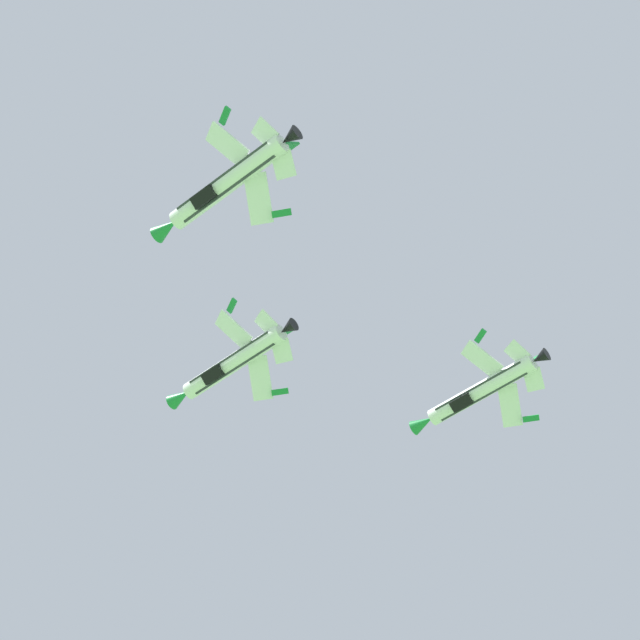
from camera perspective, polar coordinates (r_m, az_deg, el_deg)
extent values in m
cylinder|color=silver|center=(103.43, -4.58, -2.26)|extent=(6.93, 11.48, 1.70)
cube|color=#2D3338|center=(103.02, -4.70, -2.30)|extent=(5.77, 9.61, 1.23)
cone|color=#197A38|center=(107.06, -7.41, -4.07)|extent=(2.48, 2.85, 1.56)
cone|color=black|center=(100.34, -1.73, -0.44)|extent=(1.94, 2.04, 1.36)
ellipsoid|color=#192333|center=(105.28, -5.47, -2.89)|extent=(2.83, 3.55, 1.55)
cube|color=black|center=(103.80, -5.67, -2.89)|extent=(2.23, 2.59, 1.35)
cube|color=silver|center=(102.87, -4.59, -0.56)|extent=(3.41, 1.97, 2.82)
cube|color=#197A38|center=(102.67, -4.70, 0.76)|extent=(0.62, 1.61, 0.54)
cube|color=silver|center=(102.27, -3.18, -3.09)|extent=(3.50, 3.85, 2.82)
cube|color=#197A38|center=(101.58, -2.14, -3.82)|extent=(1.64, 1.40, 0.54)
cube|color=silver|center=(101.25, -2.86, -0.15)|extent=(1.94, 1.85, 1.52)
cube|color=silver|center=(100.90, -2.02, -1.65)|extent=(2.47, 2.48, 1.52)
cube|color=#197A38|center=(102.81, -2.12, -0.85)|extent=(2.78, 3.13, 2.14)
cylinder|color=silver|center=(90.28, -4.89, 7.25)|extent=(6.93, 11.48, 1.70)
cube|color=#2D3338|center=(89.87, -5.03, 7.24)|extent=(5.78, 9.62, 1.21)
cone|color=#197A38|center=(93.39, -8.13, 4.84)|extent=(2.48, 2.85, 1.56)
cone|color=black|center=(87.79, -1.61, 9.64)|extent=(1.94, 2.04, 1.36)
ellipsoid|color=#192333|center=(91.94, -5.92, 6.36)|extent=(2.82, 3.55, 1.54)
cube|color=black|center=(90.47, -6.15, 6.49)|extent=(2.23, 2.59, 1.34)
cube|color=silver|center=(90.20, -4.93, 9.23)|extent=(3.46, 1.97, 2.75)
cube|color=#197A38|center=(90.38, -5.06, 10.73)|extent=(0.62, 1.61, 0.53)
cube|color=silver|center=(88.93, -3.27, 6.44)|extent=(3.53, 3.89, 2.75)
cube|color=#197A38|center=(88.07, -2.05, 5.68)|extent=(1.64, 1.40, 0.53)
cube|color=silver|center=(88.75, -2.92, 9.87)|extent=(1.96, 1.85, 1.49)
cube|color=silver|center=(87.99, -1.93, 8.22)|extent=(2.48, 2.50, 1.49)
cube|color=#197A38|center=(90.10, -2.07, 8.93)|extent=(2.75, 3.12, 2.17)
cylinder|color=silver|center=(107.72, 8.57, -3.71)|extent=(6.93, 11.48, 1.70)
cube|color=#2D3338|center=(107.28, 8.51, -3.76)|extent=(5.80, 9.63, 1.17)
cone|color=#197A38|center=(110.18, 5.49, -5.45)|extent=(2.48, 2.85, 1.56)
cone|color=black|center=(105.79, 11.58, -1.98)|extent=(1.94, 2.04, 1.36)
ellipsoid|color=#192333|center=(109.18, 7.50, -4.28)|extent=(2.81, 3.55, 1.54)
cube|color=black|center=(107.66, 7.52, -4.35)|extent=(2.23, 2.59, 1.32)
cube|color=silver|center=(106.93, 8.59, -2.09)|extent=(3.57, 1.97, 2.61)
cube|color=#197A38|center=(106.50, 8.50, -0.84)|extent=(0.63, 1.61, 0.52)
cube|color=silver|center=(107.36, 10.04, -4.47)|extent=(3.59, 3.98, 2.61)
cube|color=#197A38|center=(107.27, 11.12, -5.14)|extent=(1.65, 1.41, 0.52)
cube|color=silver|center=(106.11, 10.41, -1.71)|extent=(2.02, 1.85, 1.41)
cube|color=silver|center=(106.36, 11.26, -3.11)|extent=(2.52, 2.53, 1.41)
cube|color=#197A38|center=(108.04, 10.89, -2.28)|extent=(2.67, 3.08, 2.23)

